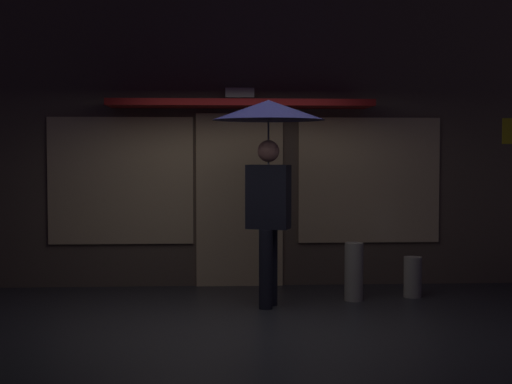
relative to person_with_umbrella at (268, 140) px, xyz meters
name	(u,v)px	position (x,y,z in m)	size (l,w,h in m)	color
ground_plane	(247,324)	(-0.27, -0.84, -1.85)	(18.00, 18.00, 0.00)	#2D2D33
building_facade	(239,136)	(-0.27, 1.50, 0.07)	(9.11, 1.00, 3.86)	brown
person_with_umbrella	(268,140)	(0.00, 0.00, 0.00)	(1.23, 1.23, 2.28)	black
sidewalk_bollard	(354,272)	(1.01, 0.31, -1.51)	(0.21, 0.21, 0.67)	#B2A899
sidewalk_bollard_2	(413,277)	(1.74, 0.47, -1.61)	(0.21, 0.21, 0.48)	#B2A899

